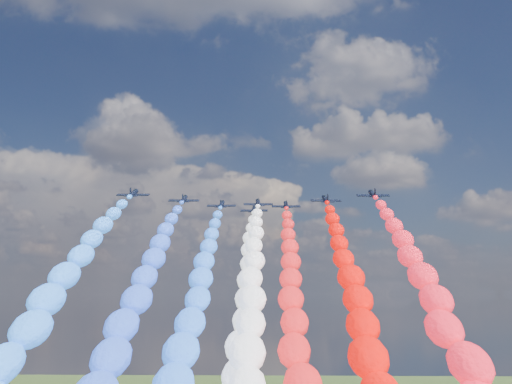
# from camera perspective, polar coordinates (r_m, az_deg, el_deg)

# --- Properties ---
(jet_0) EXTENTS (8.27, 11.10, 5.70)m
(jet_0) POSITION_cam_1_polar(r_m,az_deg,el_deg) (163.29, -10.75, -0.13)
(jet_0) COLOR black
(trail_0) EXTENTS (6.66, 105.65, 56.50)m
(trail_0) POSITION_cam_1_polar(r_m,az_deg,el_deg) (109.49, -17.19, -9.46)
(trail_0) COLOR #2D7BFF
(jet_1) EXTENTS (8.40, 11.19, 5.70)m
(jet_1) POSITION_cam_1_polar(r_m,az_deg,el_deg) (171.19, -6.36, -0.64)
(jet_1) COLOR black
(trail_1) EXTENTS (6.66, 105.65, 56.50)m
(trail_1) POSITION_cam_1_polar(r_m,az_deg,el_deg) (116.36, -10.26, -9.66)
(trail_1) COLOR blue
(jet_2) EXTENTS (7.99, 10.90, 5.70)m
(jet_2) POSITION_cam_1_polar(r_m,az_deg,el_deg) (180.39, -3.05, -1.11)
(jet_2) COLOR black
(trail_2) EXTENTS (6.66, 105.65, 56.50)m
(trail_2) POSITION_cam_1_polar(r_m,az_deg,el_deg) (125.14, -5.14, -9.71)
(trail_2) COLOR blue
(jet_3) EXTENTS (8.63, 11.36, 5.70)m
(jet_3) POSITION_cam_1_polar(r_m,az_deg,el_deg) (177.14, 0.19, -0.98)
(jet_3) COLOR black
(trail_3) EXTENTS (6.66, 105.65, 56.50)m
(trail_3) POSITION_cam_1_polar(r_m,az_deg,el_deg) (121.64, -0.41, -9.77)
(trail_3) COLOR white
(jet_4) EXTENTS (7.98, 10.89, 5.70)m
(jet_4) POSITION_cam_1_polar(r_m,az_deg,el_deg) (190.47, -0.17, -1.54)
(jet_4) COLOR black
(trail_4) EXTENTS (6.66, 105.65, 56.50)m
(trail_4) POSITION_cam_1_polar(r_m,az_deg,el_deg) (135.10, -0.87, -9.70)
(trail_4) COLOR white
(jet_5) EXTENTS (8.17, 11.03, 5.70)m
(jet_5) POSITION_cam_1_polar(r_m,az_deg,el_deg) (181.63, 2.67, -1.17)
(jet_5) COLOR black
(trail_5) EXTENTS (6.66, 105.65, 56.50)m
(trail_5) POSITION_cam_1_polar(r_m,az_deg,el_deg) (126.17, 3.23, -9.73)
(trail_5) COLOR red
(jet_6) EXTENTS (8.66, 11.38, 5.70)m
(jet_6) POSITION_cam_1_polar(r_m,az_deg,el_deg) (171.34, 6.17, -0.65)
(jet_6) COLOR black
(trail_6) EXTENTS (6.66, 105.65, 56.50)m
(trail_6) POSITION_cam_1_polar(r_m,az_deg,el_deg) (116.02, 8.52, -9.71)
(trail_6) COLOR red
(jet_7) EXTENTS (7.98, 10.89, 5.70)m
(jet_7) POSITION_cam_1_polar(r_m,az_deg,el_deg) (164.12, 10.25, -0.19)
(jet_7) COLOR black
(trail_7) EXTENTS (6.66, 105.65, 56.50)m
(trail_7) POSITION_cam_1_polar(r_m,az_deg,el_deg) (109.40, 14.91, -9.55)
(trail_7) COLOR #FB192D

